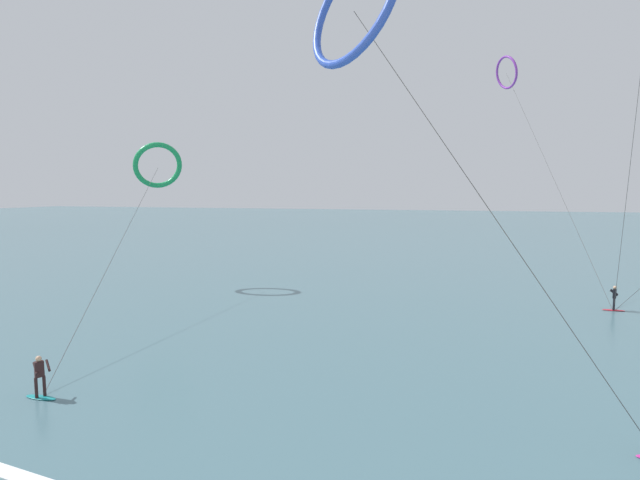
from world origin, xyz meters
name	(u,v)px	position (x,y,z in m)	size (l,w,h in m)	color
sea_water	(428,228)	(0.00, 107.66, 0.04)	(400.00, 200.00, 0.08)	#476B75
surfer_crimson	(614,300)	(16.74, 36.19, 0.82)	(1.40, 0.67, 1.70)	red
surfer_teal	(40,380)	(-8.93, 14.32, 0.82)	(1.40, 0.72, 1.70)	teal
kite_violet	(507,73)	(11.04, 57.72, 20.96)	(7.09, 23.40, 22.79)	purple
kite_cobalt	(354,7)	(2.65, 18.01, 14.84)	(12.38, 4.33, 17.16)	#2647B7
kite_emerald	(158,166)	(-17.87, 35.37, 10.25)	(11.03, 23.12, 12.21)	#199351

